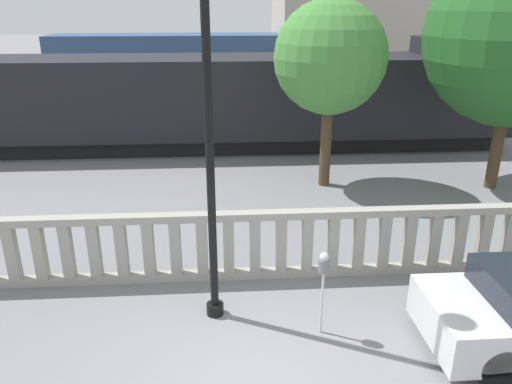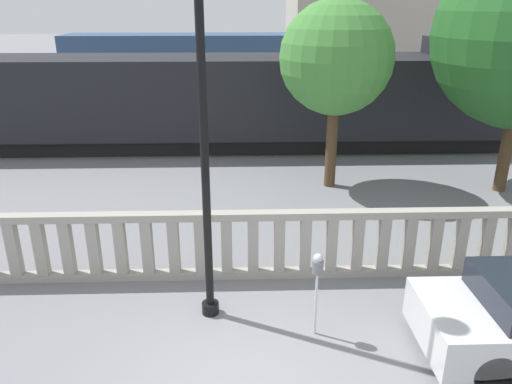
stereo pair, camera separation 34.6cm
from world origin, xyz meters
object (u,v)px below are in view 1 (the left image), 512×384
at_px(tree_left, 330,58).
at_px(lamppost, 207,65).
at_px(parking_meter, 324,269).
at_px(train_near, 202,101).
at_px(train_far, 276,61).

bearing_deg(tree_left, lamppost, -116.50).
relative_size(parking_meter, tree_left, 0.28).
relative_size(train_near, train_far, 0.87).
distance_m(lamppost, train_far, 23.12).
height_order(lamppost, train_near, lamppost).
bearing_deg(train_near, tree_left, -49.65).
distance_m(parking_meter, train_near, 11.35).
bearing_deg(parking_meter, lamppost, 159.96).
bearing_deg(lamppost, parking_meter, -20.04).
xyz_separation_m(lamppost, parking_meter, (1.70, -0.62, -2.99)).
xyz_separation_m(lamppost, tree_left, (3.11, 6.24, -0.57)).
bearing_deg(parking_meter, train_near, 101.24).
bearing_deg(tree_left, train_near, 130.35).
bearing_deg(parking_meter, tree_left, 78.38).
relative_size(parking_meter, train_near, 0.06).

